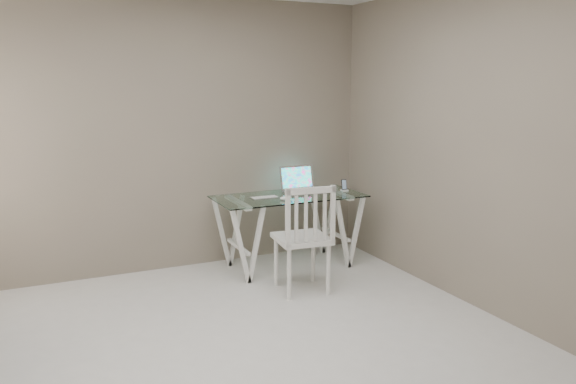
# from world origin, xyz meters

# --- Properties ---
(room) EXTENTS (4.50, 4.52, 2.71)m
(room) POSITION_xyz_m (-0.06, 0.02, 1.72)
(room) COLOR beige
(room) RESTS_ON ground
(desk) EXTENTS (1.50, 0.70, 0.75)m
(desk) POSITION_xyz_m (1.01, 1.77, 0.38)
(desk) COLOR silver
(desk) RESTS_ON ground
(chair) EXTENTS (0.50, 0.50, 1.00)m
(chair) POSITION_xyz_m (0.82, 1.03, 0.55)
(chair) COLOR silver
(chair) RESTS_ON ground
(laptop) EXTENTS (0.38, 0.33, 0.26)m
(laptop) POSITION_xyz_m (1.21, 1.91, 0.81)
(laptop) COLOR silver
(laptop) RESTS_ON desk
(keyboard) EXTENTS (0.28, 0.12, 0.01)m
(keyboard) POSITION_xyz_m (0.75, 1.78, 0.75)
(keyboard) COLOR silver
(keyboard) RESTS_ON desk
(mouse) EXTENTS (0.12, 0.07, 0.04)m
(mouse) POSITION_xyz_m (0.89, 1.59, 0.77)
(mouse) COLOR white
(mouse) RESTS_ON desk
(phone_dock) EXTENTS (0.07, 0.07, 0.12)m
(phone_dock) POSITION_xyz_m (1.64, 1.75, 0.78)
(phone_dock) COLOR white
(phone_dock) RESTS_ON desk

